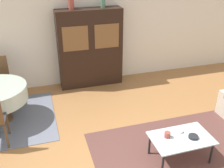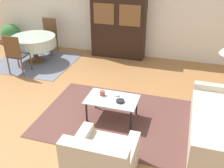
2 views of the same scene
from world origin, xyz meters
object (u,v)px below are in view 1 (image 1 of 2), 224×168
cup (167,135)px  vase_tall (71,3)px  bowl (193,137)px  bowl_small (180,131)px  display_cabinet (90,48)px  vase_short (103,3)px  coffee_table (181,140)px

cup → vase_tall: 3.55m
bowl → bowl_small: 0.23m
display_cabinet → vase_tall: bearing=179.9°
bowl_small → vase_short: vase_short is taller
bowl_small → vase_tall: bearing=111.9°
cup → vase_short: vase_short is taller
display_cabinet → bowl: bearing=-73.5°
coffee_table → display_cabinet: 3.26m
vase_short → bowl: bearing=-79.3°
display_cabinet → bowl_small: display_cabinet is taller
display_cabinet → bowl_small: (0.82, -2.99, -0.50)m
bowl → cup: bearing=161.0°
coffee_table → cup: size_ratio=10.20×
cup → bowl: 0.41m
bowl_small → display_cabinet: bearing=105.3°
bowl_small → vase_short: bearing=99.0°
bowl → vase_tall: size_ratio=0.58×
coffee_table → bowl: bearing=-19.1°
bowl → vase_tall: vase_tall is taller
display_cabinet → vase_short: size_ratio=8.85×
coffee_table → bowl_small: bowl_small is taller
vase_tall → vase_short: bearing=0.0°
vase_tall → bowl: bearing=-67.3°
cup → vase_tall: vase_tall is taller
coffee_table → bowl: (0.17, -0.06, 0.06)m
cup → vase_short: bearing=94.0°
coffee_table → vase_short: (-0.43, 3.12, 1.62)m
bowl_small → vase_tall: (-1.20, 2.99, 1.59)m
coffee_table → display_cabinet: bearing=103.8°
bowl_small → cup: bearing=-167.0°
display_cabinet → cup: size_ratio=20.03×
bowl → bowl_small: bearing=123.1°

